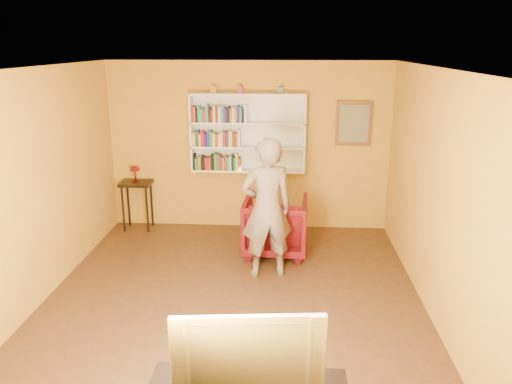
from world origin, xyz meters
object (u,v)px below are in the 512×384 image
(person, at_px, (267,208))
(television, at_px, (248,347))
(bookshelf, at_px, (248,133))
(armchair, at_px, (275,225))
(console_table, at_px, (136,190))
(ruby_lustre, at_px, (135,170))

(person, relative_size, television, 1.69)
(bookshelf, bearing_deg, person, -78.01)
(armchair, bearing_deg, console_table, -17.47)
(person, bearing_deg, bookshelf, -93.72)
(console_table, bearing_deg, armchair, -20.41)
(armchair, xyz_separation_m, television, (-0.11, -3.65, 0.42))
(ruby_lustre, xyz_separation_m, armchair, (2.28, -0.85, -0.57))
(ruby_lustre, relative_size, person, 0.14)
(ruby_lustre, distance_m, person, 2.70)
(console_table, xyz_separation_m, television, (2.17, -4.50, 0.18))
(bookshelf, height_order, ruby_lustre, bookshelf)
(ruby_lustre, bearing_deg, television, -64.28)
(ruby_lustre, distance_m, television, 5.00)
(person, height_order, television, person)
(ruby_lustre, bearing_deg, person, -35.92)
(armchair, xyz_separation_m, person, (-0.10, -0.73, 0.50))
(console_table, height_order, television, television)
(console_table, height_order, ruby_lustre, ruby_lustre)
(bookshelf, height_order, television, bookshelf)
(armchair, relative_size, television, 0.84)
(person, bearing_deg, console_table, -51.62)
(console_table, distance_m, ruby_lustre, 0.32)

